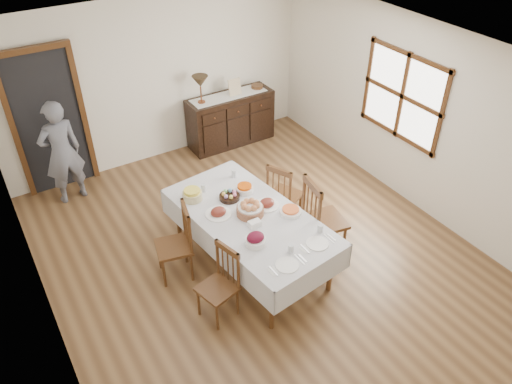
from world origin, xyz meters
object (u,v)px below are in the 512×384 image
sideboard (231,119)px  table_lamp (200,82)px  chair_left_far (177,242)px  chair_right_far (283,194)px  chair_left_near (220,283)px  person (61,149)px  chair_right_near (321,218)px  dining_table (250,221)px

sideboard → table_lamp: table_lamp is taller
chair_left_far → chair_right_far: (1.62, 0.16, -0.01)m
chair_left_far → table_lamp: size_ratio=2.14×
chair_left_far → chair_right_far: bearing=109.0°
chair_right_far → sideboard: (0.49, 2.30, -0.04)m
chair_left_near → chair_left_far: (-0.14, 0.81, 0.04)m
chair_right_far → person: size_ratio=0.57×
chair_left_far → person: (-0.70, 2.27, 0.34)m
chair_left_far → chair_right_near: size_ratio=0.87×
chair_right_far → table_lamp: 2.42m
dining_table → chair_right_far: chair_right_far is taller
chair_right_near → sideboard: 3.09m
person → table_lamp: size_ratio=3.64×
sideboard → chair_right_near: bearing=-98.2°
dining_table → chair_left_far: 0.89m
chair_left_near → chair_right_near: chair_right_near is taller
chair_right_near → chair_left_far: bearing=80.2°
chair_right_far → chair_left_far: bearing=70.2°
dining_table → chair_right_near: bearing=-26.5°
chair_right_near → sideboard: size_ratio=0.77×
chair_left_far → sideboard: bearing=152.7°
chair_left_near → table_lamp: bearing=141.7°
sideboard → table_lamp: bearing=-179.9°
chair_right_far → person: 3.16m
table_lamp → sideboard: bearing=0.1°
chair_left_far → chair_right_near: 1.77m
chair_right_near → table_lamp: table_lamp is taller
chair_right_near → table_lamp: size_ratio=2.46×
person → chair_left_far: bearing=99.3°
chair_left_far → person: person is taller
dining_table → chair_right_near: (0.85, -0.30, -0.10)m
dining_table → table_lamp: (0.77, 2.76, 0.57)m
dining_table → chair_left_far: size_ratio=2.38×
dining_table → sideboard: 3.05m
chair_left_near → dining_table: bearing=112.3°
dining_table → chair_right_near: size_ratio=2.07×
dining_table → table_lamp: table_lamp is taller
chair_left_near → person: person is taller
chair_left_far → table_lamp: table_lamp is taller
dining_table → person: bearing=113.6°
chair_left_far → person: size_ratio=0.59×
chair_left_near → chair_left_far: chair_left_far is taller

